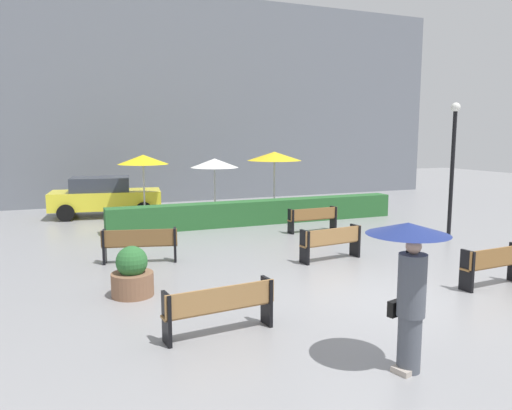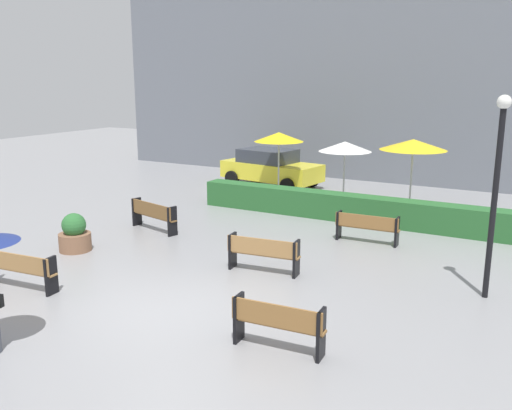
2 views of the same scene
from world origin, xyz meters
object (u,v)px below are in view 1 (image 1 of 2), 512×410
object	(u,v)px
bench_far_left	(140,243)
patio_umbrella_white	(215,163)
bench_back_row	(313,218)
pedestrian_with_umbrella	(409,271)
patio_umbrella_yellow	(143,160)
parked_car	(105,196)
patio_umbrella_yellow_far	(274,156)
lamp_post	(453,157)
bench_near_left	(220,306)
bench_mid_center	(332,241)
bench_near_right	(494,263)
planter_pot	(132,275)

from	to	relation	value
bench_far_left	patio_umbrella_white	bearing A→B (deg)	56.81
bench_back_row	pedestrian_with_umbrella	world-z (taller)	pedestrian_with_umbrella
patio_umbrella_yellow	pedestrian_with_umbrella	bearing A→B (deg)	-84.45
bench_back_row	parked_car	world-z (taller)	parked_car
patio_umbrella_yellow	parked_car	distance (m)	2.63
bench_back_row	patio_umbrella_white	size ratio (longest dim) A/B	0.77
patio_umbrella_yellow_far	parked_car	xyz separation A→B (m)	(-6.38, 2.21, -1.55)
lamp_post	parked_car	bearing A→B (deg)	138.18
bench_near_left	pedestrian_with_umbrella	xyz separation A→B (m)	(1.99, -2.10, 0.91)
patio_umbrella_white	patio_umbrella_yellow_far	bearing A→B (deg)	-6.25
bench_mid_center	patio_umbrella_white	bearing A→B (deg)	95.81
bench_near_right	bench_near_left	distance (m)	6.19
patio_umbrella_white	parked_car	xyz separation A→B (m)	(-3.96, 1.95, -1.31)
bench_back_row	pedestrian_with_umbrella	size ratio (longest dim) A/B	0.86
parked_car	pedestrian_with_umbrella	bearing A→B (deg)	-80.37
bench_far_left	lamp_post	size ratio (longest dim) A/B	0.45
bench_far_left	pedestrian_with_umbrella	world-z (taller)	pedestrian_with_umbrella
patio_umbrella_white	patio_umbrella_yellow	bearing A→B (deg)	175.93
lamp_post	bench_back_row	bearing A→B (deg)	142.97
parked_car	patio_umbrella_yellow	bearing A→B (deg)	-54.37
bench_near_left	patio_umbrella_yellow_far	distance (m)	12.34
bench_mid_center	patio_umbrella_yellow	size ratio (longest dim) A/B	0.71
bench_near_left	pedestrian_with_umbrella	bearing A→B (deg)	-46.50
patio_umbrella_yellow	lamp_post	bearing A→B (deg)	-39.29
bench_near_left	planter_pot	distance (m)	2.75
bench_near_left	patio_umbrella_white	xyz separation A→B (m)	(3.40, 10.98, 1.63)
bench_back_row	planter_pot	size ratio (longest dim) A/B	1.74
bench_near_right	parked_car	world-z (taller)	parked_car
bench_near_left	lamp_post	xyz separation A→B (m)	(8.95, 4.42, 2.05)
bench_mid_center	bench_far_left	world-z (taller)	bench_far_left
patio_umbrella_yellow	parked_car	size ratio (longest dim) A/B	0.56
patio_umbrella_yellow	bench_mid_center	bearing A→B (deg)	-65.80
parked_car	bench_back_row	bearing A→B (deg)	-44.20
bench_near_left	bench_back_row	bearing A→B (deg)	51.53
bench_near_right	bench_back_row	xyz separation A→B (m)	(-0.63, 6.76, -0.03)
planter_pot	lamp_post	distance (m)	10.36
bench_far_left	patio_umbrella_yellow_far	size ratio (longest dim) A/B	0.74
bench_back_row	patio_umbrella_white	xyz separation A→B (m)	(-2.16, 3.99, 1.65)
bench_near_left	bench_back_row	distance (m)	8.93
planter_pot	patio_umbrella_white	bearing A→B (deg)	62.36
bench_near_right	bench_near_left	size ratio (longest dim) A/B	0.86
bench_back_row	patio_umbrella_yellow_far	xyz separation A→B (m)	(0.26, 3.73, 1.88)
bench_far_left	patio_umbrella_white	world-z (taller)	patio_umbrella_white
pedestrian_with_umbrella	patio_umbrella_white	distance (m)	13.18
bench_back_row	planter_pot	distance (m)	7.93
bench_mid_center	lamp_post	xyz separation A→B (m)	(4.79, 0.94, 2.04)
pedestrian_with_umbrella	planter_pot	xyz separation A→B (m)	(-3.01, 4.65, -0.97)
bench_mid_center	bench_far_left	bearing A→B (deg)	160.76
bench_mid_center	bench_near_left	xyz separation A→B (m)	(-4.16, -3.48, -0.01)
bench_near_right	bench_mid_center	bearing A→B (deg)	121.88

